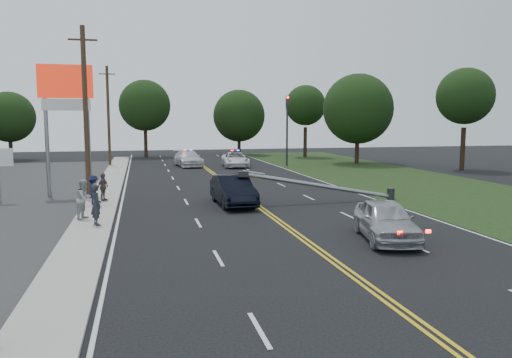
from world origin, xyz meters
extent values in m
plane|color=black|center=(0.00, 0.00, 0.00)|extent=(120.00, 120.00, 0.00)
cube|color=#ACA59B|center=(-8.40, 10.00, 0.06)|extent=(1.80, 70.00, 0.12)
cube|color=black|center=(13.50, 10.00, 0.01)|extent=(12.00, 80.00, 0.01)
cube|color=gold|center=(0.00, 10.00, 0.01)|extent=(0.36, 80.00, 0.00)
cylinder|color=gray|center=(-11.70, 14.00, 3.50)|extent=(0.24, 0.24, 7.00)
cylinder|color=gray|center=(-9.30, 14.00, 3.50)|extent=(0.24, 0.24, 7.00)
cube|color=#B61F0C|center=(-10.50, 14.00, 7.00)|extent=(3.20, 0.35, 2.00)
cube|color=white|center=(-10.50, 14.00, 5.60)|extent=(2.80, 0.30, 0.70)
cylinder|color=#2D2D30|center=(8.30, 30.00, 3.50)|extent=(0.20, 0.20, 7.00)
cube|color=#2D2D30|center=(8.30, 30.00, 6.60)|extent=(0.28, 0.28, 0.90)
sphere|color=#FF0C07|center=(8.30, 29.84, 6.90)|extent=(0.22, 0.22, 0.22)
cylinder|color=#2D2D30|center=(8.10, 8.00, 0.35)|extent=(0.44, 0.44, 0.70)
cylinder|color=gray|center=(3.67, 8.00, 0.98)|extent=(8.90, 0.24, 1.80)
cube|color=#2D2D30|center=(-0.76, 8.00, 1.76)|extent=(0.55, 0.32, 0.30)
cylinder|color=#382619|center=(-9.20, 12.00, 5.00)|extent=(0.28, 0.28, 10.00)
cube|color=#382619|center=(-9.20, 12.00, 9.20)|extent=(1.60, 0.10, 0.10)
cylinder|color=#382619|center=(-9.20, 34.00, 5.00)|extent=(0.28, 0.28, 10.00)
cube|color=#382619|center=(-9.20, 34.00, 9.20)|extent=(1.60, 0.10, 0.10)
cylinder|color=black|center=(-20.85, 44.51, 1.45)|extent=(0.44, 0.44, 2.90)
sphere|color=black|center=(-20.85, 44.51, 5.00)|extent=(5.84, 5.84, 5.84)
cylinder|color=black|center=(-5.48, 45.81, 1.87)|extent=(0.44, 0.44, 3.74)
sphere|color=black|center=(-5.48, 45.81, 6.45)|extent=(6.35, 6.35, 6.35)
cylinder|color=black|center=(6.71, 46.93, 1.51)|extent=(0.44, 0.44, 3.02)
sphere|color=black|center=(6.71, 46.93, 5.19)|extent=(6.87, 6.87, 6.87)
cylinder|color=black|center=(14.02, 41.15, 1.87)|extent=(0.44, 0.44, 3.75)
sphere|color=black|center=(14.02, 41.15, 6.46)|extent=(5.01, 5.01, 5.01)
cylinder|color=black|center=(16.39, 30.95, 1.69)|extent=(0.44, 0.44, 3.38)
sphere|color=black|center=(16.39, 30.95, 5.82)|extent=(7.40, 7.40, 7.40)
cylinder|color=black|center=(23.15, 22.46, 1.99)|extent=(0.44, 0.44, 3.98)
sphere|color=black|center=(23.15, 22.46, 6.85)|extent=(5.19, 5.19, 5.19)
imported|color=black|center=(-1.26, 8.36, 0.82)|extent=(1.95, 5.05, 1.64)
imported|color=#ACAEB5|center=(3.11, -0.89, 0.79)|extent=(2.84, 4.95, 1.58)
imported|color=white|center=(3.03, 30.32, 0.73)|extent=(2.80, 5.42, 1.46)
imported|color=silver|center=(-1.49, 31.94, 0.80)|extent=(2.90, 5.73, 1.60)
imported|color=#26272E|center=(-8.13, 3.99, 1.02)|extent=(0.66, 0.77, 1.80)
imported|color=#A9A9AD|center=(-8.78, 5.58, 1.05)|extent=(1.02, 1.12, 1.86)
imported|color=#191D40|center=(-8.72, 9.61, 0.92)|extent=(0.76, 1.12, 1.59)
imported|color=#5F4F4C|center=(-8.30, 10.76, 0.91)|extent=(0.80, 0.99, 1.58)
camera|label=1|loc=(-6.21, -18.44, 4.71)|focal=35.00mm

